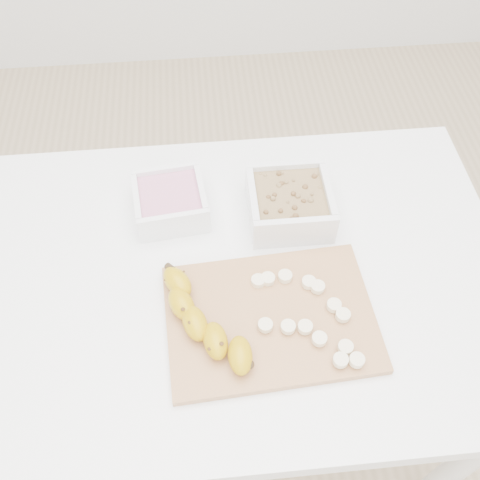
{
  "coord_description": "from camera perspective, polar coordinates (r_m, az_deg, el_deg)",
  "views": [
    {
      "loc": [
        -0.05,
        -0.53,
        1.58
      ],
      "look_at": [
        0.0,
        0.03,
        0.81
      ],
      "focal_mm": 40.0,
      "sensor_mm": 36.0,
      "label": 1
    }
  ],
  "objects": [
    {
      "name": "ground",
      "position": [
        1.66,
        0.1,
        -17.64
      ],
      "size": [
        3.5,
        3.5,
        0.0
      ],
      "primitive_type": "plane",
      "color": "#C6AD89",
      "rests_on": "ground"
    },
    {
      "name": "table",
      "position": [
        1.07,
        0.15,
        -6.27
      ],
      "size": [
        1.0,
        0.7,
        0.75
      ],
      "color": "white",
      "rests_on": "ground"
    },
    {
      "name": "bowl_yogurt",
      "position": [
        1.05,
        -7.44,
        4.14
      ],
      "size": [
        0.15,
        0.15,
        0.06
      ],
      "color": "white",
      "rests_on": "table"
    },
    {
      "name": "bowl_granola",
      "position": [
        1.04,
        5.3,
        3.97
      ],
      "size": [
        0.16,
        0.16,
        0.07
      ],
      "color": "white",
      "rests_on": "table"
    },
    {
      "name": "cutting_board",
      "position": [
        0.93,
        3.25,
        -8.31
      ],
      "size": [
        0.37,
        0.27,
        0.01
      ],
      "primitive_type": "cube",
      "rotation": [
        0.0,
        0.0,
        0.06
      ],
      "color": "#B37B4A",
      "rests_on": "table"
    },
    {
      "name": "banana",
      "position": [
        0.9,
        -3.7,
        -8.71
      ],
      "size": [
        0.14,
        0.24,
        0.04
      ],
      "primitive_type": null,
      "rotation": [
        0.0,
        0.0,
        0.38
      ],
      "color": "#B98F08",
      "rests_on": "cutting_board"
    },
    {
      "name": "banana_slices",
      "position": [
        0.92,
        7.36,
        -7.84
      ],
      "size": [
        0.16,
        0.2,
        0.02
      ],
      "color": "#F5E4BA",
      "rests_on": "cutting_board"
    }
  ]
}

